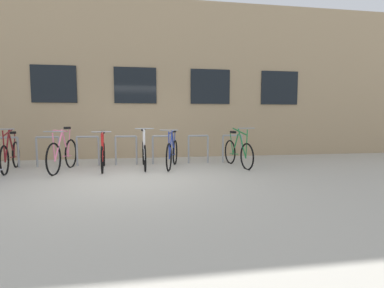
# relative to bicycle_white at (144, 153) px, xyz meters

# --- Properties ---
(ground_plane) EXTENTS (42.00, 42.00, 0.00)m
(ground_plane) POSITION_rel_bicycle_white_xyz_m (-0.27, -1.38, -0.37)
(ground_plane) COLOR #B2ADA0
(storefront_building) EXTENTS (28.00, 6.42, 4.99)m
(storefront_building) POSITION_rel_bicycle_white_xyz_m (-0.27, 5.01, 2.12)
(storefront_building) COLOR tan
(storefront_building) RESTS_ON ground
(bike_rack) EXTENTS (6.61, 0.05, 0.80)m
(bike_rack) POSITION_rel_bicycle_white_xyz_m (-0.49, 0.52, 0.12)
(bike_rack) COLOR gray
(bike_rack) RESTS_ON ground
(bicycle_white) EXTENTS (0.44, 1.68, 1.05)m
(bicycle_white) POSITION_rel_bicycle_white_xyz_m (0.00, 0.00, 0.00)
(bicycle_white) COLOR black
(bicycle_white) RESTS_ON ground
(bicycle_maroon) EXTENTS (0.50, 1.72, 1.06)m
(bicycle_maroon) POSITION_rel_bicycle_white_xyz_m (-3.19, 0.05, 0.01)
(bicycle_maroon) COLOR black
(bicycle_maroon) RESTS_ON ground
(bicycle_pink) EXTENTS (0.44, 1.76, 1.08)m
(bicycle_pink) POSITION_rel_bicycle_white_xyz_m (-1.92, -0.17, 0.03)
(bicycle_pink) COLOR black
(bicycle_pink) RESTS_ON ground
(bicycle_red) EXTENTS (0.44, 1.69, 0.99)m
(bicycle_red) POSITION_rel_bicycle_white_xyz_m (-1.01, -0.06, -0.01)
(bicycle_red) COLOR black
(bicycle_red) RESTS_ON ground
(bicycle_green) EXTENTS (0.44, 1.67, 1.06)m
(bicycle_green) POSITION_rel_bicycle_white_xyz_m (2.46, -0.17, 0.00)
(bicycle_green) COLOR black
(bicycle_green) RESTS_ON ground
(bicycle_blue) EXTENTS (0.55, 1.66, 1.02)m
(bicycle_blue) POSITION_rel_bicycle_white_xyz_m (0.72, -0.06, 0.01)
(bicycle_blue) COLOR black
(bicycle_blue) RESTS_ON ground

